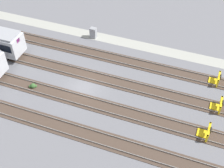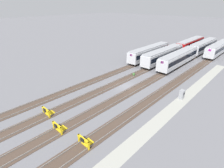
% 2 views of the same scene
% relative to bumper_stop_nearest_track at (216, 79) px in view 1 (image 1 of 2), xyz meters
% --- Properties ---
extents(ground_plane, '(400.00, 400.00, 0.00)m').
position_rel_bumper_stop_nearest_track_xyz_m(ground_plane, '(15.26, 6.58, -0.51)').
color(ground_plane, slate).
extents(service_walkway, '(54.00, 2.00, 0.01)m').
position_rel_bumper_stop_nearest_track_xyz_m(service_walkway, '(15.26, -3.94, -0.51)').
color(service_walkway, '#9E9E93').
rests_on(service_walkway, ground).
extents(rail_track_nearest, '(90.00, 2.24, 0.21)m').
position_rel_bumper_stop_nearest_track_xyz_m(rail_track_nearest, '(15.26, 0.00, -0.47)').
color(rail_track_nearest, '#47382D').
rests_on(rail_track_nearest, ground).
extents(rail_track_near_inner, '(90.00, 2.24, 0.21)m').
position_rel_bumper_stop_nearest_track_xyz_m(rail_track_near_inner, '(15.26, 4.39, -0.47)').
color(rail_track_near_inner, '#47382D').
rests_on(rail_track_near_inner, ground).
extents(rail_track_middle, '(90.00, 2.24, 0.21)m').
position_rel_bumper_stop_nearest_track_xyz_m(rail_track_middle, '(15.26, 8.77, -0.47)').
color(rail_track_middle, '#47382D').
rests_on(rail_track_middle, ground).
extents(rail_track_far_inner, '(90.00, 2.24, 0.21)m').
position_rel_bumper_stop_nearest_track_xyz_m(rail_track_far_inner, '(15.26, 13.16, -0.47)').
color(rail_track_far_inner, '#47382D').
rests_on(rail_track_far_inner, ground).
extents(bumper_stop_nearest_track, '(1.35, 2.00, 1.22)m').
position_rel_bumper_stop_nearest_track_xyz_m(bumper_stop_nearest_track, '(0.00, 0.00, 0.00)').
color(bumper_stop_nearest_track, gold).
rests_on(bumper_stop_nearest_track, ground).
extents(bumper_stop_near_inner_track, '(1.34, 2.00, 1.22)m').
position_rel_bumper_stop_nearest_track_xyz_m(bumper_stop_near_inner_track, '(-0.74, 4.39, 0.00)').
color(bumper_stop_near_inner_track, gold).
rests_on(bumper_stop_near_inner_track, ground).
extents(bumper_stop_middle_track, '(1.36, 2.00, 1.22)m').
position_rel_bumper_stop_nearest_track_xyz_m(bumper_stop_middle_track, '(0.05, 8.77, 0.00)').
color(bumper_stop_middle_track, gold).
rests_on(bumper_stop_middle_track, ground).
extents(electrical_cabinet, '(0.90, 0.73, 1.60)m').
position_rel_bumper_stop_nearest_track_xyz_m(electrical_cabinet, '(18.20, -3.55, 0.29)').
color(electrical_cabinet, gray).
rests_on(electrical_cabinet, ground).
extents(weed_clump, '(0.92, 0.70, 0.64)m').
position_rel_bumper_stop_nearest_track_xyz_m(weed_clump, '(21.17, 8.82, -0.27)').
color(weed_clump, '#38602D').
rests_on(weed_clump, ground).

